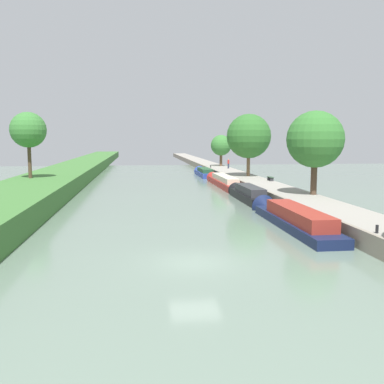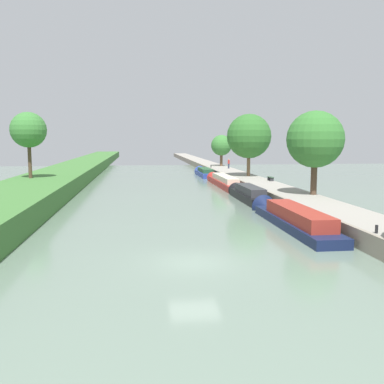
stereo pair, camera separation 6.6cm
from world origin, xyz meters
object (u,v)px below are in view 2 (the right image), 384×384
object	(u,v)px
park_bench	(271,178)
person_walking	(229,163)
narrowboat_red	(223,181)
narrowboat_blue	(204,173)
mooring_bollard_near	(377,229)
mooring_bollard_far	(211,166)
narrowboat_navy	(291,217)
narrowboat_black	(247,194)

from	to	relation	value
park_bench	person_walking	bearing A→B (deg)	91.39
narrowboat_red	narrowboat_blue	size ratio (longest dim) A/B	1.45
mooring_bollard_near	mooring_bollard_far	distance (m)	53.54
narrowboat_navy	narrowboat_black	size ratio (longest dim) A/B	1.32
narrowboat_red	mooring_bollard_far	xyz separation A→B (m)	(1.72, 19.79, 0.71)
narrowboat_red	person_walking	size ratio (longest dim) A/B	9.57
narrowboat_black	person_walking	distance (m)	30.58
narrowboat_black	narrowboat_navy	bearing A→B (deg)	-90.73
mooring_bollard_far	park_bench	bearing A→B (deg)	-82.73
narrowboat_navy	park_bench	distance (m)	21.80
narrowboat_black	mooring_bollard_near	xyz separation A→B (m)	(1.80, -20.63, 0.70)
narrowboat_black	park_bench	bearing A→B (deg)	58.92
narrowboat_navy	narrowboat_red	bearing A→B (deg)	89.46
narrowboat_navy	person_walking	world-z (taller)	person_walking
person_walking	mooring_bollard_near	xyz separation A→B (m)	(-2.62, -50.86, -0.65)
narrowboat_black	mooring_bollard_far	distance (m)	32.97
narrowboat_red	park_bench	world-z (taller)	park_bench
narrowboat_black	narrowboat_red	distance (m)	13.12
narrowboat_blue	person_walking	xyz separation A→B (m)	(4.49, 1.67, 1.41)
narrowboat_black	park_bench	distance (m)	9.63
narrowboat_navy	narrowboat_black	xyz separation A→B (m)	(0.16, 12.96, 0.03)
park_bench	mooring_bollard_near	bearing A→B (deg)	-96.24
mooring_bollard_far	narrowboat_navy	bearing A→B (deg)	-92.45
narrowboat_black	narrowboat_blue	distance (m)	28.55
narrowboat_black	mooring_bollard_far	world-z (taller)	mooring_bollard_far
narrowboat_navy	mooring_bollard_near	bearing A→B (deg)	-75.63
narrowboat_blue	mooring_bollard_far	size ratio (longest dim) A/B	24.30
narrowboat_red	narrowboat_blue	world-z (taller)	narrowboat_red
narrowboat_red	person_walking	distance (m)	17.70
narrowboat_red	mooring_bollard_far	size ratio (longest dim) A/B	35.30
narrowboat_red	person_walking	xyz separation A→B (m)	(4.34, 17.10, 1.36)
mooring_bollard_far	narrowboat_black	bearing A→B (deg)	-93.13
narrowboat_black	person_walking	size ratio (longest dim) A/B	6.27
park_bench	narrowboat_blue	bearing A→B (deg)	103.88
narrowboat_red	person_walking	bearing A→B (deg)	75.76
narrowboat_black	narrowboat_blue	size ratio (longest dim) A/B	0.95
narrowboat_black	narrowboat_red	world-z (taller)	narrowboat_black
person_walking	park_bench	world-z (taller)	person_walking
mooring_bollard_near	mooring_bollard_far	bearing A→B (deg)	90.00
narrowboat_black	mooring_bollard_far	bearing A→B (deg)	86.87
narrowboat_red	mooring_bollard_far	bearing A→B (deg)	85.03
narrowboat_red	narrowboat_blue	bearing A→B (deg)	90.57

